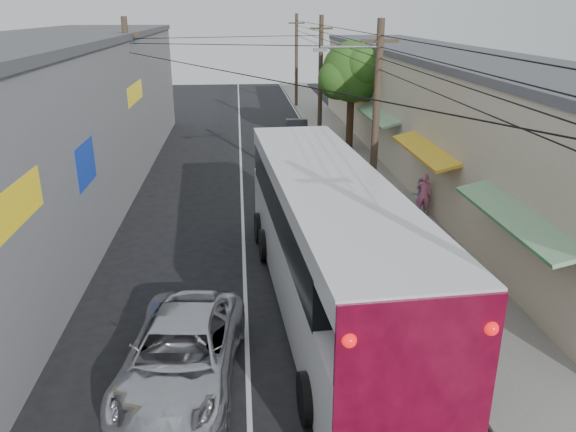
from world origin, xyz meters
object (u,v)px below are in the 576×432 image
jeepney (181,355)px  parked_car_far (297,131)px  parked_suv (351,207)px  pedestrian_near (424,194)px  pedestrian_far (419,194)px  coach_bus (327,240)px  parked_car_mid (312,160)px

jeepney → parked_car_far: size_ratio=1.33×
parked_suv → pedestrian_near: bearing=5.5°
pedestrian_far → coach_bus: bearing=50.8°
coach_bus → pedestrian_near: bearing=50.1°
coach_bus → jeepney: coach_bus is taller
parked_suv → pedestrian_far: size_ratio=3.85×
parked_suv → pedestrian_near: (3.21, 0.76, 0.22)m
parked_car_mid → parked_car_far: bearing=87.1°
coach_bus → pedestrian_far: 9.34m
parked_car_mid → pedestrian_near: 8.26m
coach_bus → parked_car_far: 22.36m
pedestrian_near → pedestrian_far: 0.56m
coach_bus → parked_car_far: (1.43, 22.27, -1.40)m
jeepney → pedestrian_far: (9.13, 11.09, 0.06)m
parked_car_far → pedestrian_far: 15.11m
parked_suv → pedestrian_near: 3.31m
jeepney → parked_car_far: 26.26m
pedestrian_far → pedestrian_near: bearing=85.1°
pedestrian_near → parked_car_mid: bearing=-44.8°
parked_car_mid → parked_car_far: 7.83m
parked_suv → pedestrian_near: pedestrian_near is taller
coach_bus → pedestrian_near: size_ratio=7.95×
coach_bus → parked_car_mid: coach_bus is taller
parked_car_mid → pedestrian_near: (3.80, -7.32, 0.31)m
coach_bus → parked_suv: size_ratio=2.59×
parked_suv → parked_car_far: bearing=84.3°
parked_suv → pedestrian_far: (3.21, 1.29, 0.04)m
jeepney → parked_car_mid: bearing=79.3°
coach_bus → parked_suv: (2.01, 6.36, -1.29)m
jeepney → parked_car_mid: size_ratio=1.34×
coach_bus → parked_suv: bearing=68.9°
pedestrian_near → pedestrian_far: size_ratio=1.25×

